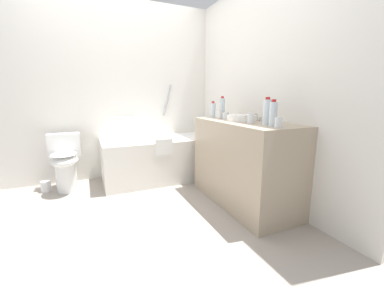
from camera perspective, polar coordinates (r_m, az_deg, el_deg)
The scene contains 17 objects.
ground_plane at distance 2.57m, azimuth -13.81°, elevation -15.51°, with size 3.86×3.86×0.00m, color #9E9389.
wall_back_tiled at distance 3.59m, azimuth -18.54°, elevation 11.80°, with size 3.26×0.10×2.42m, color silver.
wall_right_mirror at distance 2.92m, azimuth 15.50°, elevation 12.22°, with size 0.10×2.91×2.42m, color silver.
bathtub at distance 3.40m, azimuth -6.88°, elevation -2.97°, with size 1.61×0.74×1.31m.
toilet at distance 3.30m, azimuth -27.82°, elevation -3.62°, with size 0.36×0.49×0.70m.
vanity_counter at distance 2.63m, azimuth 12.09°, elevation -4.41°, with size 0.57×1.26×0.89m, color tan.
sink_basin at distance 2.59m, azimuth 11.68°, elevation 6.09°, with size 0.31×0.31×0.06m, color white.
sink_faucet at distance 2.70m, azimuth 14.88°, elevation 6.20°, with size 0.12×0.15×0.07m.
water_bottle_0 at distance 2.27m, azimuth 17.33°, elevation 7.28°, with size 0.07×0.07×0.25m.
water_bottle_1 at distance 2.93m, azimuth 4.98°, elevation 8.01°, with size 0.06×0.06×0.19m.
water_bottle_2 at distance 2.19m, azimuth 18.67°, elevation 6.82°, with size 0.07×0.07×0.23m.
water_bottle_3 at distance 2.90m, azimuth 7.17°, elevation 8.51°, with size 0.06×0.06×0.25m.
drinking_glass_0 at distance 2.35m, azimuth 13.73°, elevation 5.96°, with size 0.06×0.06×0.10m, color white.
drinking_glass_1 at distance 2.10m, azimuth 19.80°, elevation 4.80°, with size 0.06×0.06×0.09m, color white.
drinking_glass_2 at distance 2.80m, azimuth 6.60°, elevation 7.01°, with size 0.07×0.07×0.10m, color white.
drinking_glass_3 at distance 2.75m, azimuth 7.99°, elevation 6.66°, with size 0.07×0.07×0.08m, color white.
toilet_paper_roll at distance 3.46m, azimuth -31.30°, elevation -8.55°, with size 0.11×0.11×0.13m, color white.
Camera 1 is at (-0.36, -2.27, 1.14)m, focal length 22.53 mm.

